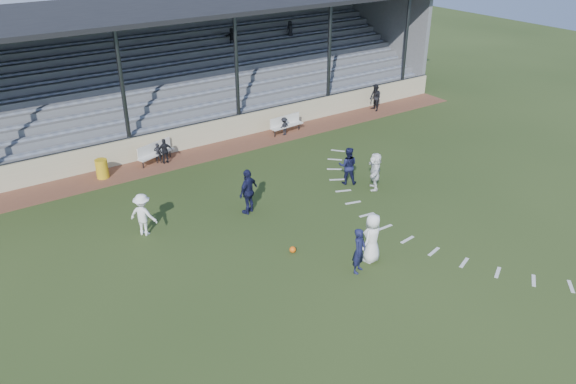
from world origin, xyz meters
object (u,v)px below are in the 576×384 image
(bench_right, at_px, (286,123))
(football, at_px, (293,250))
(player_white_lead, at_px, (372,238))
(official, at_px, (375,98))
(player_navy_lead, at_px, (359,251))
(trash_bin, at_px, (102,169))
(bench_left, at_px, (155,151))

(bench_right, height_order, football, bench_right)
(bench_right, distance_m, football, 11.93)
(football, distance_m, player_white_lead, 2.89)
(football, bearing_deg, official, 37.97)
(football, bearing_deg, player_navy_lead, -61.61)
(trash_bin, bearing_deg, official, 0.54)
(bench_left, height_order, bench_right, same)
(official, bearing_deg, player_navy_lead, -33.83)
(player_navy_lead, xyz_separation_m, official, (11.79, 12.33, -0.01))
(trash_bin, distance_m, football, 10.64)
(bench_left, relative_size, trash_bin, 2.29)
(bench_right, relative_size, player_navy_lead, 1.23)
(trash_bin, bearing_deg, football, -69.74)
(bench_left, distance_m, bench_right, 7.41)
(player_white_lead, distance_m, player_navy_lead, 0.85)
(bench_right, height_order, player_navy_lead, player_navy_lead)
(bench_right, bearing_deg, player_white_lead, -115.73)
(bench_left, xyz_separation_m, player_white_lead, (2.97, -12.26, 0.33))
(player_white_lead, relative_size, official, 1.14)
(player_white_lead, bearing_deg, bench_left, -95.04)
(bench_left, xyz_separation_m, player_navy_lead, (2.16, -12.52, 0.24))
(player_white_lead, bearing_deg, football, -62.81)
(trash_bin, relative_size, player_navy_lead, 0.53)
(bench_left, relative_size, football, 8.55)
(player_white_lead, bearing_deg, official, -150.97)
(player_white_lead, height_order, official, player_white_lead)
(bench_right, relative_size, trash_bin, 2.30)
(bench_left, bearing_deg, football, -103.79)
(bench_right, relative_size, official, 1.27)
(bench_left, bearing_deg, player_white_lead, -95.58)
(player_navy_lead, distance_m, official, 17.06)
(bench_right, height_order, official, official)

